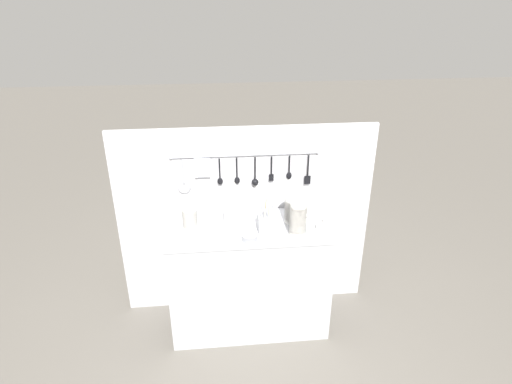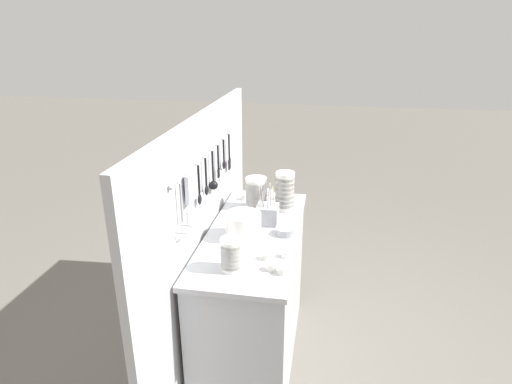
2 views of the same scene
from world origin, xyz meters
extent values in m
plane|color=#666059|center=(0.00, 0.00, 0.00)|extent=(20.00, 20.00, 0.00)
cube|color=#ADAFB5|center=(0.00, 0.00, 0.94)|extent=(1.31, 0.54, 0.03)
cube|color=#ADAFB5|center=(0.00, 0.00, 0.46)|extent=(1.26, 0.52, 0.93)
cube|color=#B2B2B7|center=(0.00, 0.31, 0.83)|extent=(2.11, 0.04, 1.66)
cylinder|color=#93969E|center=(0.00, 0.28, 1.44)|extent=(1.15, 0.01, 0.01)
sphere|color=#93969E|center=(-0.57, 0.28, 1.44)|extent=(0.02, 0.02, 0.02)
sphere|color=#93969E|center=(0.57, 0.28, 1.44)|extent=(0.02, 0.02, 0.02)
cylinder|color=#93969E|center=(-0.49, 0.26, 1.33)|extent=(0.01, 0.01, 0.20)
torus|color=#93969E|center=(-0.49, 0.26, 1.19)|extent=(0.10, 0.10, 0.01)
cylinder|color=#93969E|center=(-0.49, 0.27, 1.43)|extent=(0.01, 0.01, 0.02)
cube|color=silver|center=(-0.34, 0.26, 1.35)|extent=(0.12, 0.02, 0.15)
cylinder|color=#93969E|center=(-0.34, 0.27, 1.43)|extent=(0.01, 0.01, 0.02)
cylinder|color=black|center=(-0.20, 0.26, 1.34)|extent=(0.01, 0.01, 0.17)
ellipsoid|color=black|center=(-0.20, 0.26, 1.23)|extent=(0.04, 0.02, 0.06)
cylinder|color=#93969E|center=(-0.20, 0.27, 1.43)|extent=(0.01, 0.01, 0.02)
cylinder|color=black|center=(-0.07, 0.26, 1.34)|extent=(0.01, 0.01, 0.17)
ellipsoid|color=black|center=(-0.07, 0.26, 1.23)|extent=(0.04, 0.02, 0.06)
cylinder|color=#93969E|center=(-0.07, 0.27, 1.43)|extent=(0.01, 0.01, 0.02)
cylinder|color=black|center=(0.08, 0.26, 1.33)|extent=(0.01, 0.01, 0.19)
sphere|color=black|center=(0.08, 0.26, 1.21)|extent=(0.06, 0.06, 0.06)
cylinder|color=#93969E|center=(0.08, 0.27, 1.43)|extent=(0.01, 0.01, 0.02)
cylinder|color=black|center=(0.21, 0.26, 1.35)|extent=(0.01, 0.01, 0.16)
cube|color=black|center=(0.21, 0.26, 1.24)|extent=(0.04, 0.01, 0.06)
cylinder|color=#93969E|center=(0.21, 0.27, 1.43)|extent=(0.01, 0.01, 0.02)
cylinder|color=black|center=(0.35, 0.26, 1.35)|extent=(0.01, 0.01, 0.15)
ellipsoid|color=black|center=(0.35, 0.26, 1.25)|extent=(0.04, 0.02, 0.06)
cylinder|color=#93969E|center=(0.35, 0.27, 1.43)|extent=(0.01, 0.01, 0.02)
cylinder|color=black|center=(0.50, 0.26, 1.33)|extent=(0.01, 0.01, 0.18)
cube|color=black|center=(0.50, 0.26, 1.21)|extent=(0.05, 0.01, 0.07)
cylinder|color=#93969E|center=(0.50, 0.27, 1.43)|extent=(0.01, 0.01, 0.02)
cube|color=white|center=(-0.33, 0.28, 1.19)|extent=(0.07, 0.01, 0.07)
cube|color=white|center=(-0.11, 0.28, 1.19)|extent=(0.07, 0.01, 0.07)
cube|color=white|center=(0.11, 0.28, 1.19)|extent=(0.07, 0.01, 0.07)
cube|color=white|center=(0.33, 0.28, 1.19)|extent=(0.07, 0.01, 0.07)
cylinder|color=silver|center=(0.35, -0.15, 0.99)|extent=(0.12, 0.12, 0.05)
cylinder|color=silver|center=(0.35, -0.15, 1.02)|extent=(0.12, 0.12, 0.05)
cylinder|color=silver|center=(0.35, -0.15, 1.05)|extent=(0.12, 0.12, 0.05)
cylinder|color=silver|center=(0.35, -0.15, 1.08)|extent=(0.12, 0.12, 0.05)
cylinder|color=silver|center=(0.35, -0.15, 1.11)|extent=(0.12, 0.12, 0.05)
cylinder|color=silver|center=(0.35, -0.15, 1.14)|extent=(0.12, 0.12, 0.05)
cylinder|color=silver|center=(0.35, -0.15, 1.17)|extent=(0.12, 0.12, 0.05)
cylinder|color=silver|center=(0.35, -0.15, 1.20)|extent=(0.12, 0.12, 0.05)
cylinder|color=silver|center=(0.35, 0.05, 0.98)|extent=(0.14, 0.14, 0.05)
cylinder|color=silver|center=(0.35, 0.05, 1.01)|extent=(0.14, 0.14, 0.05)
cylinder|color=silver|center=(0.35, 0.05, 1.04)|extent=(0.14, 0.14, 0.05)
cylinder|color=silver|center=(0.35, 0.05, 1.07)|extent=(0.14, 0.14, 0.05)
cylinder|color=silver|center=(0.35, 0.05, 1.09)|extent=(0.14, 0.14, 0.05)
cylinder|color=silver|center=(0.35, 0.05, 1.12)|extent=(0.14, 0.14, 0.05)
cylinder|color=silver|center=(0.35, 0.05, 1.15)|extent=(0.14, 0.14, 0.05)
cylinder|color=silver|center=(-0.45, 0.03, 0.98)|extent=(0.11, 0.11, 0.04)
cylinder|color=silver|center=(-0.45, 0.03, 1.00)|extent=(0.11, 0.11, 0.04)
cylinder|color=silver|center=(-0.45, 0.03, 1.02)|extent=(0.11, 0.11, 0.04)
cylinder|color=silver|center=(-0.45, 0.03, 1.05)|extent=(0.11, 0.11, 0.04)
cylinder|color=silver|center=(-0.45, 0.03, 1.07)|extent=(0.11, 0.11, 0.04)
cylinder|color=silver|center=(-0.45, 0.03, 1.09)|extent=(0.11, 0.11, 0.04)
cylinder|color=silver|center=(-0.45, 0.03, 1.11)|extent=(0.11, 0.11, 0.04)
cylinder|color=silver|center=(-0.08, 0.05, 0.96)|extent=(0.21, 0.21, 0.01)
cylinder|color=silver|center=(-0.08, 0.05, 0.97)|extent=(0.21, 0.21, 0.01)
cylinder|color=silver|center=(-0.08, 0.05, 0.99)|extent=(0.21, 0.21, 0.01)
cylinder|color=silver|center=(-0.08, 0.05, 1.00)|extent=(0.21, 0.21, 0.01)
cylinder|color=silver|center=(-0.08, 0.05, 1.01)|extent=(0.21, 0.21, 0.01)
cylinder|color=silver|center=(-0.08, 0.05, 1.02)|extent=(0.21, 0.21, 0.01)
cylinder|color=silver|center=(-0.08, 0.05, 1.03)|extent=(0.21, 0.21, 0.01)
cylinder|color=silver|center=(-0.08, 0.05, 1.04)|extent=(0.21, 0.21, 0.01)
cylinder|color=silver|center=(-0.08, 0.05, 1.05)|extent=(0.21, 0.21, 0.01)
cylinder|color=silver|center=(-0.08, 0.05, 1.06)|extent=(0.21, 0.21, 0.01)
cylinder|color=silver|center=(-0.08, 0.05, 1.07)|extent=(0.21, 0.21, 0.01)
cylinder|color=silver|center=(-0.08, 0.05, 1.08)|extent=(0.21, 0.21, 0.01)
cylinder|color=silver|center=(-0.08, 0.05, 1.09)|extent=(0.21, 0.21, 0.01)
cylinder|color=silver|center=(-0.08, 0.05, 1.10)|extent=(0.21, 0.21, 0.01)
cylinder|color=#93969E|center=(-0.01, -0.19, 0.98)|extent=(0.11, 0.11, 0.04)
cube|color=#93969E|center=(0.13, -0.06, 1.02)|extent=(0.14, 0.14, 0.12)
cylinder|color=#C6B793|center=(0.12, -0.02, 1.11)|extent=(0.02, 0.02, 0.19)
cylinder|color=#C6B793|center=(0.11, -0.11, 1.12)|extent=(0.02, 0.03, 0.20)
cylinder|color=#93969E|center=(0.13, -0.08, 1.12)|extent=(0.02, 0.01, 0.21)
cylinder|color=#C6B793|center=(0.14, -0.07, 1.12)|extent=(0.04, 0.02, 0.21)
cylinder|color=#93969E|center=(0.09, -0.07, 1.10)|extent=(0.01, 0.02, 0.17)
cylinder|color=#93969E|center=(0.15, -0.04, 1.12)|extent=(0.01, 0.04, 0.20)
cylinder|color=#93969E|center=(0.17, -0.03, 1.11)|extent=(0.02, 0.03, 0.18)
cylinder|color=#93969E|center=(0.11, -0.04, 1.12)|extent=(0.03, 0.03, 0.21)
cylinder|color=silver|center=(0.48, 0.15, 0.98)|extent=(0.05, 0.05, 0.04)
cylinder|color=silver|center=(0.48, 0.04, 0.98)|extent=(0.05, 0.05, 0.04)
cylinder|color=silver|center=(-0.31, -0.13, 0.98)|extent=(0.05, 0.05, 0.04)
cylinder|color=silver|center=(-0.42, -0.17, 0.98)|extent=(0.05, 0.05, 0.04)
cylinder|color=silver|center=(0.60, -0.01, 0.98)|extent=(0.05, 0.05, 0.04)
cylinder|color=silver|center=(-0.27, -0.23, 0.98)|extent=(0.05, 0.05, 0.04)
cylinder|color=silver|center=(0.53, -0.09, 0.98)|extent=(0.05, 0.05, 0.04)
cylinder|color=silver|center=(-0.44, -0.23, 0.98)|extent=(0.05, 0.05, 0.04)
camera|label=1|loc=(-0.23, -2.82, 2.63)|focal=30.00mm
camera|label=2|loc=(-2.28, -0.42, 2.12)|focal=30.00mm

